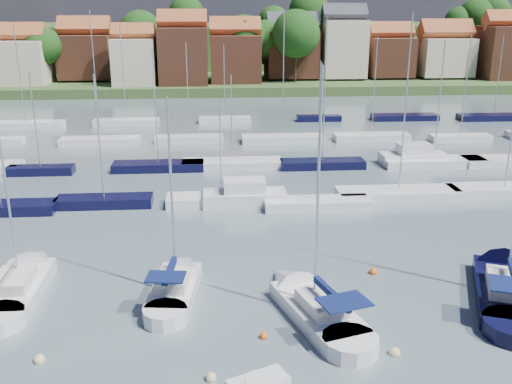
{
  "coord_description": "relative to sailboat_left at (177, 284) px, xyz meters",
  "views": [
    {
      "loc": [
        -7.81,
        -25.7,
        15.78
      ],
      "look_at": [
        -4.8,
        14.0,
        3.04
      ],
      "focal_mm": 40.0,
      "sensor_mm": 36.0,
      "label": 1
    }
  ],
  "objects": [
    {
      "name": "buoy_c",
      "position": [
        4.62,
        -5.55,
        -0.37
      ],
      "size": [
        0.41,
        0.41,
        0.41
      ],
      "primitive_type": "sphere",
      "color": "#D85914",
      "rests_on": "ground"
    },
    {
      "name": "sailboat_centre",
      "position": [
        7.34,
        -2.8,
        -0.01
      ],
      "size": [
        5.76,
        10.96,
        14.46
      ],
      "rotation": [
        0.0,
        0.0,
        1.87
      ],
      "color": "silver",
      "rests_on": "ground"
    },
    {
      "name": "buoy_e",
      "position": [
        12.14,
        1.26,
        -0.37
      ],
      "size": [
        0.53,
        0.53,
        0.53
      ],
      "primitive_type": "sphere",
      "color": "#D85914",
      "rests_on": "ground"
    },
    {
      "name": "sailboat_left",
      "position": [
        0.0,
        0.0,
        0.0
      ],
      "size": [
        3.43,
        9.28,
        12.44
      ],
      "rotation": [
        0.0,
        0.0,
        1.45
      ],
      "color": "silver",
      "rests_on": "ground"
    },
    {
      "name": "buoy_d",
      "position": [
        10.77,
        -7.48,
        -0.37
      ],
      "size": [
        0.55,
        0.55,
        0.55
      ],
      "primitive_type": "sphere",
      "color": "beige",
      "rests_on": "ground"
    },
    {
      "name": "buoy_b",
      "position": [
        1.97,
        -8.78,
        -0.37
      ],
      "size": [
        0.51,
        0.51,
        0.51
      ],
      "primitive_type": "sphere",
      "color": "beige",
      "rests_on": "ground"
    },
    {
      "name": "buoy_a",
      "position": [
        -6.09,
        -6.79,
        -0.37
      ],
      "size": [
        0.54,
        0.54,
        0.54
      ],
      "primitive_type": "sphere",
      "color": "beige",
      "rests_on": "ground"
    },
    {
      "name": "marina_field",
      "position": [
        12.06,
        30.25,
        0.06
      ],
      "size": [
        79.62,
        41.41,
        15.93
      ],
      "color": "silver",
      "rests_on": "ground"
    },
    {
      "name": "sailboat_far",
      "position": [
        -9.17,
        1.16,
        -0.03
      ],
      "size": [
        2.98,
        10.68,
        14.13
      ],
      "rotation": [
        0.0,
        0.0,
        1.59
      ],
      "color": "silver",
      "rests_on": "ground"
    },
    {
      "name": "tender",
      "position": [
        4.03,
        -9.51,
        -0.15
      ],
      "size": [
        2.92,
        2.19,
        0.57
      ],
      "rotation": [
        0.0,
        0.0,
        0.41
      ],
      "color": "silver",
      "rests_on": "ground"
    },
    {
      "name": "ground",
      "position": [
        10.15,
        35.1,
        -0.37
      ],
      "size": [
        260.0,
        260.0,
        0.0
      ],
      "primitive_type": "plane",
      "color": "#44545C",
      "rests_on": "ground"
    },
    {
      "name": "sailboat_navy",
      "position": [
        19.46,
        -1.0,
        -0.02
      ],
      "size": [
        7.77,
        12.97,
        17.44
      ],
      "rotation": [
        0.0,
        0.0,
        1.19
      ],
      "color": "black",
      "rests_on": "ground"
    },
    {
      "name": "far_shore_town",
      "position": [
        12.38,
        127.77,
        4.24
      ],
      "size": [
        212.46,
        90.0,
        22.27
      ],
      "color": "#40562B",
      "rests_on": "ground"
    }
  ]
}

